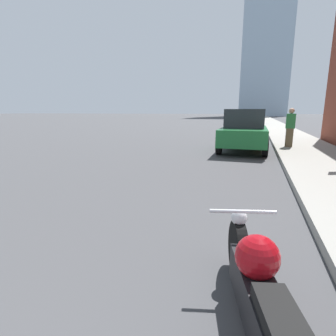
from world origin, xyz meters
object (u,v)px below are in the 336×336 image
object	(u,v)px
parked_car_white	(250,122)
parked_car_red	(255,116)
motorcycle	(264,306)
parked_car_blue	(254,118)
pedestrian	(290,127)
parked_car_green	(244,131)

from	to	relation	value
parked_car_white	parked_car_red	distance (m)	24.70
motorcycle	parked_car_red	distance (m)	46.26
parked_car_blue	parked_car_red	xyz separation A→B (m)	(0.05, 12.90, 0.03)
motorcycle	parked_car_blue	bearing A→B (deg)	76.14
parked_car_white	parked_car_blue	bearing A→B (deg)	91.03
parked_car_red	motorcycle	bearing A→B (deg)	-94.85
motorcycle	parked_car_red	world-z (taller)	parked_car_red
motorcycle	pedestrian	world-z (taller)	pedestrian
parked_car_red	pedestrian	size ratio (longest dim) A/B	2.41
parked_car_white	parked_car_red	xyz separation A→B (m)	(0.21, 24.70, 0.03)
parked_car_green	parked_car_blue	size ratio (longest dim) A/B	0.91
parked_car_blue	parked_car_white	bearing A→B (deg)	-87.79
parked_car_blue	pedestrian	size ratio (longest dim) A/B	2.78
parked_car_green	pedestrian	size ratio (longest dim) A/B	2.51
motorcycle	parked_car_blue	world-z (taller)	parked_car_blue
parked_car_red	parked_car_green	bearing A→B (deg)	-95.65
motorcycle	parked_car_red	xyz separation A→B (m)	(-0.44, 46.26, 0.50)
parked_car_green	parked_car_red	distance (m)	36.28
parked_car_blue	pedestrian	bearing A→B (deg)	-82.54
motorcycle	parked_car_blue	xyz separation A→B (m)	(-0.49, 33.36, 0.47)
motorcycle	parked_car_green	size ratio (longest dim) A/B	0.58
pedestrian	parked_car_blue	bearing A→B (deg)	94.47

